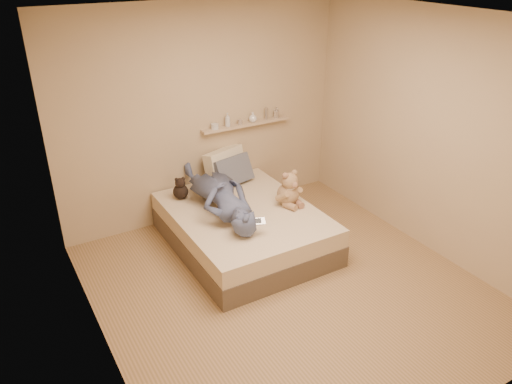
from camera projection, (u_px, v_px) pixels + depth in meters
room at (293, 170)px, 4.47m from camera, size 3.80×3.80×3.80m
bed at (244, 228)px, 5.67m from camera, size 1.50×1.90×0.45m
game_console at (257, 222)px, 5.03m from camera, size 0.19×0.13×0.06m
teddy_bear at (289, 191)px, 5.62m from camera, size 0.34×0.34×0.42m
dark_plush at (181, 189)px, 5.78m from camera, size 0.18×0.18×0.27m
pillow_cream at (225, 165)px, 6.21m from camera, size 0.60×0.40×0.42m
pillow_grey at (233, 171)px, 6.13m from camera, size 0.55×0.37×0.37m
person at (220, 194)px, 5.52m from camera, size 0.71×1.58×0.37m
wall_shelf at (246, 124)px, 6.23m from camera, size 1.20×0.12×0.03m
shelf_bottles at (246, 118)px, 6.20m from camera, size 0.97×0.13×0.17m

